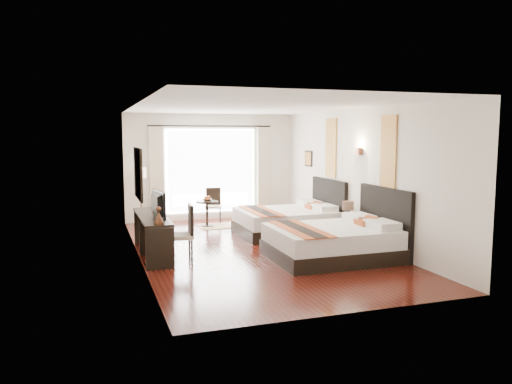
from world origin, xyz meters
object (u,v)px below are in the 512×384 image
object	(u,v)px
floor_lamp	(140,177)
window_chair	(213,212)
console_desk	(152,235)
nightstand	(349,233)
bed_far	(290,220)
bed_near	(336,241)
vase	(352,218)
fruit_bowl	(207,200)
desk_chair	(180,245)
side_table	(207,213)
table_lamp	(348,207)
television	(154,204)

from	to	relation	value
floor_lamp	window_chair	bearing A→B (deg)	-3.40
console_desk	nightstand	bearing A→B (deg)	-4.83
nightstand	bed_far	bearing A→B (deg)	121.16
floor_lamp	bed_near	bearing A→B (deg)	-55.81
floor_lamp	vase	bearing A→B (deg)	-43.07
vase	window_chair	bearing A→B (deg)	120.39
fruit_bowl	window_chair	size ratio (longest dim) A/B	0.27
desk_chair	side_table	xyz separation A→B (m)	(1.25, 3.32, -0.00)
side_table	bed_near	bearing A→B (deg)	-68.73
fruit_bowl	nightstand	bearing A→B (deg)	-50.51
bed_far	table_lamp	xyz separation A→B (m)	(0.81, -1.22, 0.44)
nightstand	side_table	bearing A→B (deg)	129.14
nightstand	table_lamp	world-z (taller)	table_lamp
window_chair	television	bearing A→B (deg)	-16.02
vase	window_chair	distance (m)	4.09
bed_far	floor_lamp	bearing A→B (deg)	144.94
bed_far	console_desk	bearing A→B (deg)	-163.08
table_lamp	floor_lamp	world-z (taller)	floor_lamp
console_desk	television	distance (m)	0.66
console_desk	desk_chair	world-z (taller)	desk_chair
console_desk	television	xyz separation A→B (m)	(0.02, -0.23, 0.62)
floor_lamp	fruit_bowl	distance (m)	1.75
vase	side_table	bearing A→B (deg)	127.70
vase	television	bearing A→B (deg)	176.40
television	window_chair	world-z (taller)	television
console_desk	side_table	distance (m)	3.04
fruit_bowl	desk_chair	bearing A→B (deg)	-110.84
desk_chair	television	bearing A→B (deg)	-50.27
television	desk_chair	xyz separation A→B (m)	(0.37, -0.54, -0.68)
table_lamp	floor_lamp	bearing A→B (deg)	138.96
console_desk	fruit_bowl	xyz separation A→B (m)	(1.65, 2.52, 0.28)
vase	desk_chair	distance (m)	3.62
nightstand	window_chair	size ratio (longest dim) A/B	0.55
bed_near	nightstand	bearing A→B (deg)	50.57
console_desk	window_chair	world-z (taller)	window_chair
side_table	fruit_bowl	xyz separation A→B (m)	(-0.00, -0.04, 0.34)
television	fruit_bowl	world-z (taller)	television
bed_far	window_chair	distance (m)	2.43
nightstand	window_chair	bearing A→B (deg)	121.53
television	window_chair	size ratio (longest dim) A/B	0.96
side_table	table_lamp	bearing A→B (deg)	-49.84
floor_lamp	fruit_bowl	bearing A→B (deg)	-22.29
floor_lamp	side_table	distance (m)	1.88
console_desk	television	size ratio (longest dim) A/B	2.59
table_lamp	vase	world-z (taller)	table_lamp
bed_near	nightstand	distance (m)	1.31
nightstand	television	world-z (taller)	television
nightstand	table_lamp	size ratio (longest dim) A/B	1.28
bed_far	window_chair	xyz separation A→B (m)	(-1.28, 2.06, -0.05)
table_lamp	television	size ratio (longest dim) A/B	0.45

